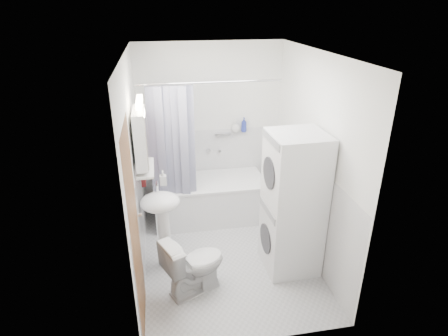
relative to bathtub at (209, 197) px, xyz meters
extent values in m
plane|color=silver|center=(0.09, -0.92, -0.32)|extent=(2.60, 2.60, 0.00)
plane|color=white|center=(0.09, 0.38, 0.88)|extent=(2.00, 0.00, 2.00)
plane|color=white|center=(0.09, -2.22, 0.88)|extent=(2.00, 0.00, 2.00)
plane|color=white|center=(-0.91, -0.92, 0.88)|extent=(0.00, 2.60, 2.60)
plane|color=white|center=(1.09, -0.92, 0.88)|extent=(0.00, 2.60, 2.60)
plane|color=white|center=(0.09, -0.92, 2.08)|extent=(2.60, 2.60, 0.00)
plane|color=white|center=(0.09, 0.37, 0.28)|extent=(1.98, 0.00, 1.98)
plane|color=white|center=(-0.90, -0.92, 0.28)|extent=(0.00, 2.58, 2.58)
plane|color=white|center=(1.07, -0.92, 0.28)|extent=(0.00, 2.58, 2.58)
plane|color=brown|center=(-0.89, -1.80, 0.68)|extent=(0.00, 2.00, 2.00)
cylinder|color=silver|center=(-0.86, -1.47, 0.68)|extent=(0.04, 0.04, 0.04)
cube|color=white|center=(0.00, 0.00, -0.05)|extent=(1.51, 0.71, 0.55)
cube|color=white|center=(0.00, 0.00, 0.25)|extent=(1.53, 0.73, 0.03)
cube|color=silver|center=(0.00, 0.00, 0.13)|extent=(1.33, 0.53, 0.20)
cylinder|color=silver|center=(0.20, 0.33, 0.58)|extent=(0.04, 0.12, 0.04)
cylinder|color=silver|center=(0.00, -0.30, 1.68)|extent=(1.71, 0.02, 0.02)
cube|color=#15174A|center=(-0.71, -0.30, 0.93)|extent=(0.10, 0.02, 1.45)
cube|color=#15174A|center=(-0.62, -0.30, 0.93)|extent=(0.10, 0.02, 1.45)
cube|color=#15174A|center=(-0.53, -0.30, 0.93)|extent=(0.10, 0.02, 1.45)
cube|color=#15174A|center=(-0.44, -0.30, 0.93)|extent=(0.10, 0.02, 1.45)
cube|color=#15174A|center=(-0.35, -0.30, 0.93)|extent=(0.10, 0.02, 1.45)
cube|color=#15174A|center=(-0.26, -0.30, 0.93)|extent=(0.10, 0.02, 1.45)
ellipsoid|color=white|center=(-0.67, -0.98, 0.53)|extent=(0.44, 0.37, 0.20)
cylinder|color=white|center=(-0.65, -0.98, 0.05)|extent=(0.14, 0.14, 0.75)
cylinder|color=silver|center=(-0.69, -0.84, 0.65)|extent=(0.03, 0.03, 0.14)
cylinder|color=silver|center=(-0.69, -0.88, 0.71)|extent=(0.02, 0.10, 0.02)
cube|color=white|center=(-0.82, -0.82, 1.23)|extent=(0.12, 0.50, 0.60)
cube|color=white|center=(-0.76, -0.82, 1.23)|extent=(0.01, 0.47, 0.57)
cube|color=#FFEABF|center=(-0.80, -0.82, 1.61)|extent=(0.06, 0.45, 0.06)
cube|color=silver|center=(-0.80, -0.82, 0.88)|extent=(0.18, 0.54, 0.02)
cube|color=silver|center=(0.25, 0.32, 0.83)|extent=(0.22, 0.06, 0.02)
cube|color=#5C2319|center=(-0.85, -0.40, 0.96)|extent=(0.05, 0.36, 0.85)
cube|color=#5C2319|center=(-0.82, -0.40, 1.35)|extent=(0.03, 0.32, 0.08)
cylinder|color=silver|center=(-0.86, -0.40, 1.39)|extent=(0.02, 0.04, 0.02)
cube|color=white|center=(0.77, -1.22, 0.09)|extent=(0.60, 0.60, 0.82)
cylinder|color=#2D2D33|center=(0.47, -1.22, 0.08)|extent=(0.03, 0.35, 0.35)
cube|color=gray|center=(0.47, -1.22, 0.45)|extent=(0.03, 0.52, 0.08)
cube|color=white|center=(0.77, -1.22, 0.91)|extent=(0.60, 0.60, 0.82)
cylinder|color=#2D2D33|center=(0.47, -1.22, 0.90)|extent=(0.03, 0.35, 0.35)
cube|color=gray|center=(0.47, -1.22, 1.27)|extent=(0.03, 0.52, 0.08)
imported|color=white|center=(-0.36, -1.45, 0.01)|extent=(0.77, 0.62, 0.66)
imported|color=gray|center=(-0.62, -0.67, 0.63)|extent=(0.08, 0.17, 0.08)
imported|color=gray|center=(-0.80, -0.97, 0.93)|extent=(0.07, 0.18, 0.07)
imported|color=gray|center=(-0.80, -0.70, 0.94)|extent=(0.10, 0.09, 0.10)
imported|color=gray|center=(0.44, 0.32, 0.90)|extent=(0.13, 0.17, 0.13)
imported|color=#263499|center=(0.56, 0.32, 0.88)|extent=(0.08, 0.21, 0.08)
camera|label=1|loc=(-0.62, -4.63, 2.53)|focal=30.00mm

